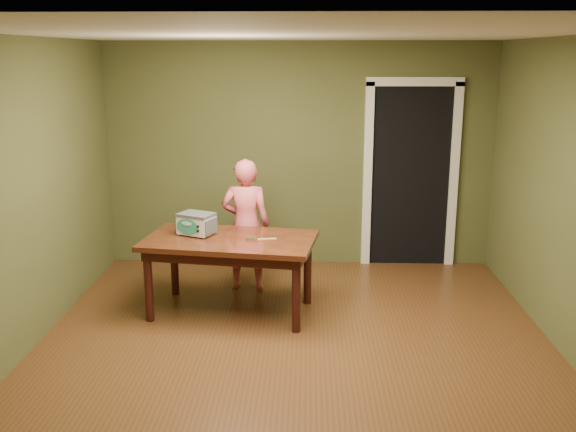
{
  "coord_description": "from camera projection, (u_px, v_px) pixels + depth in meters",
  "views": [
    {
      "loc": [
        0.11,
        -4.93,
        2.45
      ],
      "look_at": [
        -0.08,
        1.0,
        0.95
      ],
      "focal_mm": 40.0,
      "sensor_mm": 36.0,
      "label": 1
    }
  ],
  "objects": [
    {
      "name": "child",
      "position": [
        246.0,
        225.0,
        6.75
      ],
      "size": [
        0.53,
        0.36,
        1.41
      ],
      "primitive_type": "imported",
      "rotation": [
        0.0,
        0.0,
        3.1
      ],
      "color": "#E35D67",
      "rests_on": "floor"
    },
    {
      "name": "room_shell",
      "position": [
        295.0,
        153.0,
        4.96
      ],
      "size": [
        4.52,
        5.02,
        2.61
      ],
      "color": "#4E542C",
      "rests_on": "ground"
    },
    {
      "name": "dining_table",
      "position": [
        230.0,
        248.0,
        6.13
      ],
      "size": [
        1.71,
        1.12,
        0.75
      ],
      "rotation": [
        0.0,
        0.0,
        -0.14
      ],
      "color": "#33150B",
      "rests_on": "floor"
    },
    {
      "name": "spatula",
      "position": [
        267.0,
        239.0,
        6.06
      ],
      "size": [
        0.18,
        0.06,
        0.01
      ],
      "primitive_type": "cube",
      "rotation": [
        0.0,
        0.0,
        0.22
      ],
      "color": "#E2C162",
      "rests_on": "dining_table"
    },
    {
      "name": "floor",
      "position": [
        294.0,
        355.0,
        5.38
      ],
      "size": [
        5.0,
        5.0,
        0.0
      ],
      "primitive_type": "plane",
      "color": "#543618",
      "rests_on": "ground"
    },
    {
      "name": "baking_pan",
      "position": [
        251.0,
        238.0,
        6.06
      ],
      "size": [
        0.1,
        0.1,
        0.02
      ],
      "color": "silver",
      "rests_on": "dining_table"
    },
    {
      "name": "toy_oven",
      "position": [
        196.0,
        223.0,
        6.19
      ],
      "size": [
        0.4,
        0.34,
        0.21
      ],
      "rotation": [
        0.0,
        0.0,
        -0.42
      ],
      "color": "#4C4F54",
      "rests_on": "dining_table"
    },
    {
      "name": "doorway",
      "position": [
        407.0,
        172.0,
        7.77
      ],
      "size": [
        1.1,
        0.66,
        2.25
      ],
      "color": "black",
      "rests_on": "ground"
    }
  ]
}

